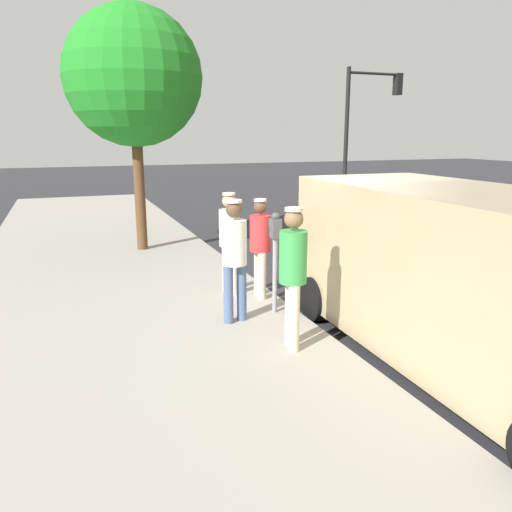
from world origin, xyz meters
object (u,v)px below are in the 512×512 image
(pedestrian_in_red, at_px, (260,242))
(parked_van, at_px, (467,276))
(pedestrian_in_white, at_px, (235,253))
(parking_meter_near, at_px, (275,246))
(pedestrian_in_gray, at_px, (229,237))
(pedestrian_in_green, at_px, (293,269))
(street_tree, at_px, (133,77))
(traffic_light_corner, at_px, (366,114))

(pedestrian_in_red, bearing_deg, parked_van, 115.75)
(pedestrian_in_white, bearing_deg, parking_meter_near, -167.72)
(pedestrian_in_gray, bearing_deg, pedestrian_in_red, 135.97)
(pedestrian_in_white, distance_m, pedestrian_in_red, 1.17)
(pedestrian_in_green, relative_size, parked_van, 0.34)
(pedestrian_in_white, bearing_deg, pedestrian_in_gray, -104.79)
(pedestrian_in_green, distance_m, street_tree, 6.99)
(parked_van, bearing_deg, pedestrian_in_white, -43.65)
(parking_meter_near, height_order, traffic_light_corner, traffic_light_corner)
(pedestrian_in_red, height_order, street_tree, street_tree)
(pedestrian_in_gray, xyz_separation_m, traffic_light_corner, (-8.60, -9.40, 2.39))
(pedestrian_in_white, relative_size, pedestrian_in_green, 0.99)
(pedestrian_in_green, xyz_separation_m, parked_van, (-1.81, 0.95, -0.02))
(parking_meter_near, relative_size, traffic_light_corner, 0.29)
(parking_meter_near, bearing_deg, parked_van, 124.02)
(parking_meter_near, distance_m, pedestrian_in_white, 0.69)
(pedestrian_in_red, distance_m, pedestrian_in_gray, 0.55)
(parking_meter_near, bearing_deg, pedestrian_in_red, -94.67)
(pedestrian_in_white, xyz_separation_m, street_tree, (0.53, -5.23, 2.81))
(pedestrian_in_gray, distance_m, traffic_light_corner, 12.96)
(traffic_light_corner, bearing_deg, pedestrian_in_red, 50.05)
(traffic_light_corner, bearing_deg, pedestrian_in_gray, 47.57)
(parking_meter_near, height_order, pedestrian_in_gray, pedestrian_in_gray)
(pedestrian_in_green, relative_size, pedestrian_in_red, 1.09)
(pedestrian_in_red, xyz_separation_m, traffic_light_corner, (-8.20, -9.79, 2.44))
(pedestrian_in_gray, bearing_deg, parking_meter_near, 106.33)
(pedestrian_in_white, height_order, parked_van, parked_van)
(pedestrian_in_green, xyz_separation_m, pedestrian_in_red, (-0.37, -2.03, -0.10))
(pedestrian_in_white, distance_m, parked_van, 3.01)
(parking_meter_near, distance_m, street_tree, 5.92)
(pedestrian_in_gray, height_order, traffic_light_corner, traffic_light_corner)
(pedestrian_in_red, bearing_deg, pedestrian_in_gray, -44.03)
(pedestrian_in_green, distance_m, traffic_light_corner, 14.78)
(pedestrian_in_white, bearing_deg, pedestrian_in_red, -129.14)
(parking_meter_near, xyz_separation_m, parked_van, (-1.50, 2.22, -0.03))
(street_tree, bearing_deg, pedestrian_in_red, 106.40)
(pedestrian_in_white, bearing_deg, traffic_light_corner, -129.88)
(pedestrian_in_green, xyz_separation_m, street_tree, (0.90, -6.35, 2.79))
(street_tree, bearing_deg, pedestrian_in_green, 98.10)
(parking_meter_near, height_order, pedestrian_in_white, pedestrian_in_white)
(parking_meter_near, relative_size, pedestrian_in_red, 0.93)
(parked_van, bearing_deg, traffic_light_corner, -117.90)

